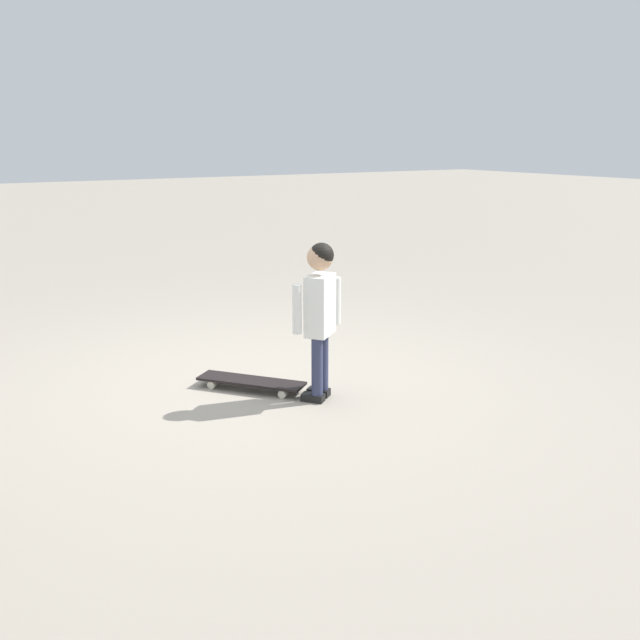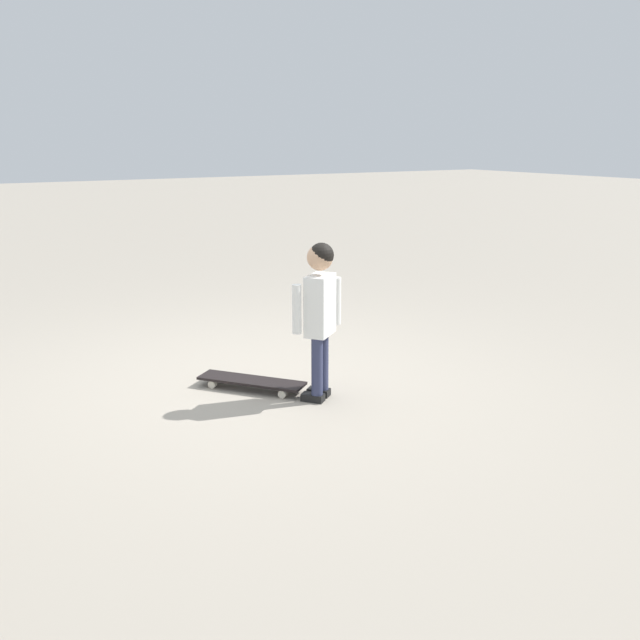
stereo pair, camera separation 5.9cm
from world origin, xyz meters
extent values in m
plane|color=#9E9384|center=(0.00, 0.00, 0.00)|extent=(50.00, 50.00, 0.00)
cylinder|color=#2D3351|center=(-0.19, 0.60, 0.24)|extent=(0.08, 0.08, 0.42)
cube|color=black|center=(-0.18, 0.58, 0.03)|extent=(0.16, 0.17, 0.05)
cylinder|color=#2D3351|center=(-0.28, 0.53, 0.24)|extent=(0.08, 0.08, 0.42)
cube|color=black|center=(-0.26, 0.51, 0.03)|extent=(0.16, 0.17, 0.05)
cube|color=white|center=(-0.24, 0.57, 0.65)|extent=(0.27, 0.26, 0.40)
cylinder|color=white|center=(-0.05, 0.58, 0.65)|extent=(0.06, 0.06, 0.32)
cylinder|color=white|center=(-0.40, 0.52, 0.65)|extent=(0.06, 0.06, 0.32)
sphere|color=tan|center=(-0.24, 0.57, 0.96)|extent=(0.17, 0.17, 0.17)
sphere|color=black|center=(-0.24, 0.57, 0.98)|extent=(0.16, 0.16, 0.16)
cube|color=black|center=(0.08, 0.17, 0.07)|extent=(0.63, 0.72, 0.02)
cube|color=#B7B7BC|center=(0.25, -0.04, 0.05)|extent=(0.10, 0.09, 0.02)
cube|color=#B7B7BC|center=(-0.09, 0.38, 0.05)|extent=(0.10, 0.09, 0.02)
cylinder|color=beige|center=(0.31, 0.00, 0.03)|extent=(0.06, 0.06, 0.06)
cylinder|color=beige|center=(0.19, -0.09, 0.03)|extent=(0.06, 0.06, 0.06)
cylinder|color=beige|center=(-0.03, 0.42, 0.03)|extent=(0.06, 0.06, 0.06)
cylinder|color=beige|center=(-0.14, 0.33, 0.03)|extent=(0.06, 0.06, 0.06)
camera|label=1|loc=(2.10, 4.38, 1.71)|focal=39.57mm
camera|label=2|loc=(2.05, 4.41, 1.71)|focal=39.57mm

